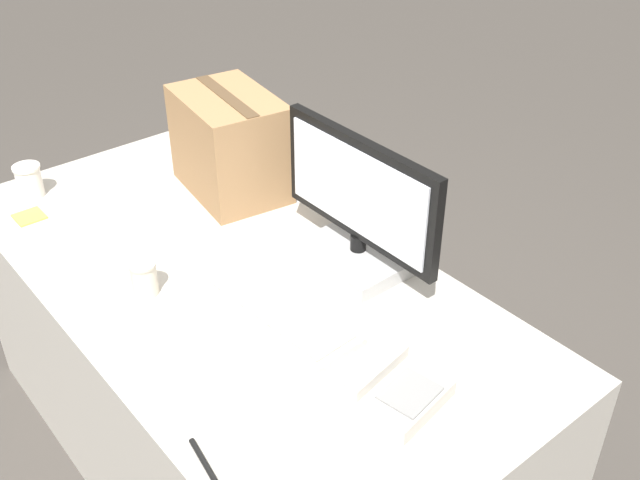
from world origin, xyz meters
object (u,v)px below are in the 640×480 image
sticky_note_pad (29,217)px  desk_phone (395,390)px  paper_cup_left (29,181)px  paper_cup_right (144,278)px  keyboard (278,311)px  spoon (149,226)px  monitor (359,215)px  pen_marker (204,461)px  cardboard_box (230,144)px

sticky_note_pad → desk_phone: bearing=14.8°
paper_cup_left → paper_cup_right: paper_cup_left is taller
keyboard → spoon: size_ratio=3.61×
monitor → desk_phone: monitor is taller
monitor → spoon: bearing=-146.2°
paper_cup_left → paper_cup_right: size_ratio=1.11×
desk_phone → pen_marker: (-0.11, -0.42, -0.02)m
pen_marker → paper_cup_right: bearing=-8.8°
paper_cup_left → sticky_note_pad: 0.14m
paper_cup_right → sticky_note_pad: (-0.56, -0.09, -0.05)m
keyboard → sticky_note_pad: bearing=-163.9°
desk_phone → monitor: bearing=137.1°
sticky_note_pad → pen_marker: bearing=-4.5°
paper_cup_right → monitor: bearing=64.6°
paper_cup_left → spoon: (0.40, 0.20, -0.05)m
keyboard → sticky_note_pad: size_ratio=5.60×
desk_phone → paper_cup_left: bearing=-178.8°
desk_phone → spoon: desk_phone is taller
paper_cup_left → sticky_note_pad: (0.12, -0.06, -0.05)m
desk_phone → paper_cup_left: 1.39m
keyboard → sticky_note_pad: keyboard is taller
desk_phone → spoon: (-0.97, -0.07, -0.02)m
paper_cup_left → pen_marker: paper_cup_left is taller
cardboard_box → paper_cup_left: bearing=-125.4°
paper_cup_right → pen_marker: 0.60m
spoon → sticky_note_pad: bearing=16.2°
paper_cup_right → pen_marker: bearing=-17.6°
keyboard → paper_cup_left: bearing=-169.3°
desk_phone → paper_cup_left: (-1.37, -0.27, 0.03)m
cardboard_box → monitor: bearing=3.7°
paper_cup_right → spoon: bearing=150.0°
cardboard_box → sticky_note_pad: (-0.25, -0.58, -0.16)m
paper_cup_left → paper_cup_right: (0.68, 0.03, -0.01)m
spoon → pen_marker: 0.92m
sticky_note_pad → monitor: bearing=37.2°
cardboard_box → sticky_note_pad: 0.65m
paper_cup_left → paper_cup_right: bearing=2.9°
spoon → sticky_note_pad: sticky_note_pad is taller
sticky_note_pad → paper_cup_left: bearing=154.4°
paper_cup_right → pen_marker: paper_cup_right is taller
desk_phone → paper_cup_left: paper_cup_left is taller
keyboard → spoon: 0.58m
sticky_note_pad → paper_cup_right: bearing=9.4°
keyboard → cardboard_box: (-0.61, 0.27, 0.15)m
monitor → sticky_note_pad: (-0.81, -0.61, -0.15)m
paper_cup_left → monitor: bearing=30.8°
spoon → sticky_note_pad: size_ratio=1.55×
pen_marker → spoon: bearing=-13.2°
paper_cup_left → pen_marker: 1.26m
cardboard_box → pen_marker: cardboard_box is taller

